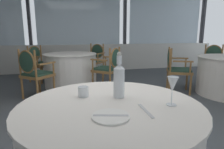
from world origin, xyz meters
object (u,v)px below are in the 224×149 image
dining_chair_1_2 (39,61)px  dining_chair_1_3 (33,70)px  water_tumbler (83,92)px  wine_glass (173,85)px  dining_chair_1_0 (110,66)px  dining_chair_0_3 (214,60)px  water_bottle (119,80)px  dining_chair_0_0 (175,66)px  dining_chair_1_1 (95,58)px  side_plate (111,116)px

dining_chair_1_2 → dining_chair_1_3: (0.09, -1.44, 0.01)m
water_tumbler → dining_chair_1_2: 3.88m
wine_glass → water_tumbler: 0.61m
dining_chair_1_0 → dining_chair_0_3: bearing=-132.9°
dining_chair_1_0 → dining_chair_1_2: (-1.53, 1.34, -0.03)m
water_tumbler → dining_chair_1_3: (-0.70, 2.35, -0.25)m
water_bottle → dining_chair_0_0: water_bottle is taller
water_bottle → dining_chair_1_1: (0.39, 3.95, -0.33)m
water_bottle → dining_chair_0_0: (1.80, 2.24, -0.34)m
dining_chair_1_0 → dining_chair_1_3: size_ratio=1.00×
water_tumbler → dining_chair_1_1: size_ratio=0.08×
dining_chair_1_2 → dining_chair_1_1: bearing=45.0°
dining_chair_1_0 → dining_chair_1_1: dining_chair_1_0 is taller
water_bottle → dining_chair_1_2: bearing=105.1°
water_tumbler → dining_chair_0_3: (3.45, 2.73, -0.25)m
water_tumbler → dining_chair_1_1: bearing=80.7°
dining_chair_0_0 → dining_chair_1_3: 2.76m
side_plate → dining_chair_1_1: bearing=83.0°
side_plate → dining_chair_0_3: 4.57m
water_bottle → dining_chair_0_3: bearing=41.1°
water_tumbler → dining_chair_1_0: 2.57m
side_plate → wine_glass: (0.41, 0.09, 0.12)m
water_tumbler → dining_chair_0_3: size_ratio=0.08×
wine_glass → dining_chair_1_1: size_ratio=0.20×
water_bottle → dining_chair_1_3: water_bottle is taller
dining_chair_0_3 → water_bottle: bearing=-25.3°
water_tumbler → dining_chair_0_0: bearing=46.8°
dining_chair_1_1 → dining_chair_1_3: (-1.34, -1.53, -0.01)m
dining_chair_1_0 → dining_chair_1_3: dining_chair_1_0 is taller
wine_glass → dining_chair_1_0: wine_glass is taller
dining_chair_1_2 → dining_chair_1_3: bearing=-45.1°
dining_chair_0_3 → dining_chair_1_2: bearing=-80.4°
side_plate → dining_chair_1_2: dining_chair_1_2 is taller
dining_chair_0_3 → wine_glass: bearing=-20.4°
water_bottle → dining_chair_1_2: (-1.04, 3.86, -0.35)m
dining_chair_1_3 → dining_chair_1_1: bearing=-0.0°
dining_chair_1_2 → water_bottle: bearing=-33.7°
wine_glass → dining_chair_1_2: bearing=108.0°
wine_glass → dining_chair_0_0: wine_glass is taller
dining_chair_1_2 → dining_chair_1_3: 1.44m
side_plate → dining_chair_1_3: (-0.82, 2.74, -0.22)m
water_bottle → dining_chair_1_1: size_ratio=0.35×
dining_chair_0_3 → dining_chair_1_1: dining_chair_0_3 is taller
water_tumbler → dining_chair_0_0: 3.00m
side_plate → dining_chair_0_0: size_ratio=0.23×
water_tumbler → dining_chair_0_3: 4.41m
dining_chair_1_1 → water_tumbler: bearing=31.9°
wine_glass → dining_chair_1_2: wine_glass is taller
dining_chair_1_3 → dining_chair_0_3: bearing=-43.6°
dining_chair_0_0 → dining_chair_1_0: bearing=-168.2°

